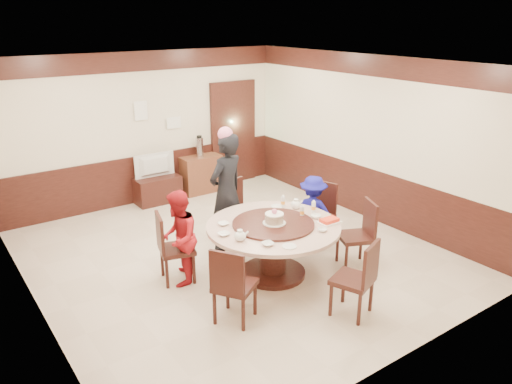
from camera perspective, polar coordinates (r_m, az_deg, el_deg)
room at (r=7.15m, az=-2.52°, el=0.59°), size 6.00×6.04×2.84m
banquet_table at (r=6.79m, az=1.97°, el=-5.44°), size 1.81×1.81×0.78m
chair_0 at (r=7.87m, az=7.06°, el=-3.77°), size 0.56×0.56×0.97m
chair_1 at (r=7.95m, az=-1.84°, el=-3.37°), size 0.48×0.49×0.97m
chair_2 at (r=6.84m, az=-9.16°, el=-7.62°), size 0.55×0.54×0.97m
chair_3 at (r=5.93m, az=-2.51°, el=-11.94°), size 0.61×0.61×0.97m
chair_4 at (r=6.15m, az=11.07°, el=-11.08°), size 0.57×0.57×0.97m
chair_5 at (r=7.26m, az=11.33°, el=-6.10°), size 0.59×0.58×0.97m
person_standing at (r=7.48m, az=-3.40°, el=0.01°), size 0.76×0.61×1.81m
person_red at (r=6.64m, az=-8.84°, el=-5.24°), size 0.76×0.79×1.29m
person_blue at (r=7.65m, az=6.51°, el=-2.29°), size 0.78×0.85×1.14m
birthday_cake at (r=6.65m, az=2.10°, el=-3.02°), size 0.31×0.31×0.21m
teapot_left at (r=6.22m, az=-1.84°, el=-5.06°), size 0.17×0.15×0.13m
teapot_right at (r=7.25m, az=4.58°, el=-1.45°), size 0.17×0.15×0.13m
bowl_0 at (r=6.70m, az=-3.75°, el=-3.65°), size 0.14×0.14×0.03m
bowl_1 at (r=6.55m, az=7.58°, el=-4.31°), size 0.13×0.13×0.04m
bowl_2 at (r=6.12m, az=1.34°, el=-5.95°), size 0.15×0.15×0.04m
bowl_3 at (r=6.96m, az=6.84°, el=-2.78°), size 0.15×0.15×0.05m
bowl_4 at (r=6.39m, az=-3.69°, el=-4.83°), size 0.15×0.15×0.04m
saucer_near at (r=6.10m, az=3.83°, el=-6.22°), size 0.18×0.18×0.01m
saucer_far at (r=7.32m, az=2.42°, el=-1.64°), size 0.18×0.18×0.01m
shrimp_platter at (r=6.82m, az=8.39°, el=-3.29°), size 0.30×0.20×0.06m
bottle_0 at (r=6.95m, az=5.30°, el=-2.25°), size 0.06×0.06×0.16m
bottle_1 at (r=7.12m, az=6.59°, el=-1.73°), size 0.06×0.06×0.16m
bottle_2 at (r=7.29m, az=3.10°, el=-1.13°), size 0.06×0.06×0.16m
tv_stand at (r=9.72m, az=-11.17°, el=0.27°), size 0.85×0.45×0.50m
television at (r=9.57m, az=-11.36°, el=2.95°), size 0.78×0.13×0.45m
side_cabinet at (r=10.11m, az=-6.29°, el=2.04°), size 0.80×0.40×0.75m
thermos at (r=9.95m, az=-6.47°, el=5.13°), size 0.15×0.15×0.38m
notice_left at (r=9.47m, az=-13.02°, el=9.04°), size 0.25×0.00×0.35m
notice_right at (r=9.79m, az=-9.37°, el=7.82°), size 0.30×0.00×0.22m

